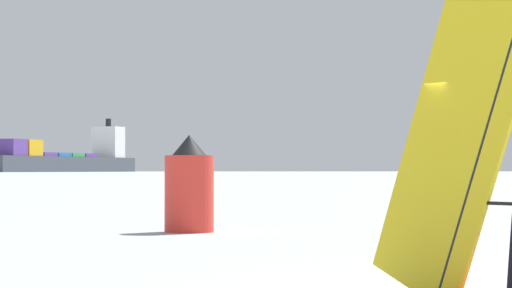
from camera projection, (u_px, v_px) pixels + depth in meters
windsurfer at (500, 210)px, 12.39m from camera, size 2.17×3.61×4.49m
cargo_ship at (62, 159)px, 787.59m from camera, size 107.19×168.78×39.15m
distant_headland at (484, 159)px, 1468.80m from camera, size 722.89×468.62×30.33m
channel_buoy at (189, 188)px, 27.93m from camera, size 1.19×1.19×2.36m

